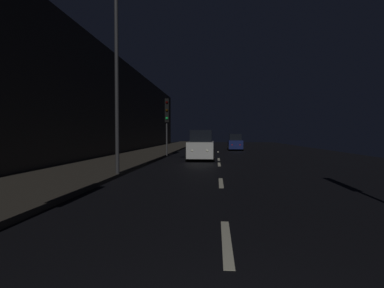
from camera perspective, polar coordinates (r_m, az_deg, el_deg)
name	(u,v)px	position (r m, az deg, el deg)	size (l,w,h in m)	color
ground	(218,155)	(26.57, 5.10, -2.07)	(25.35, 84.00, 0.02)	black
sidewalk_left	(147,153)	(27.30, -8.63, -1.80)	(4.40, 84.00, 0.15)	#38332B
building_facade_left	(105,103)	(24.79, -16.48, 7.58)	(0.80, 63.00, 8.62)	#2D2B28
lane_centerline	(219,165)	(17.26, 5.30, -4.16)	(0.16, 27.73, 0.01)	beige
traffic_light_far_left	(167,115)	(23.91, -4.92, 5.63)	(0.38, 0.48, 4.68)	#38383A
streetlamp_overhead	(126,49)	(13.26, -12.62, 17.54)	(1.70, 0.44, 8.34)	#2D2D30
car_approaching_headlights	(201,146)	(21.03, 1.81, -0.43)	(1.94, 4.21, 2.12)	silver
car_distant_taillights	(235,143)	(34.03, 8.33, 0.25)	(1.71, 3.70, 1.87)	#141E51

